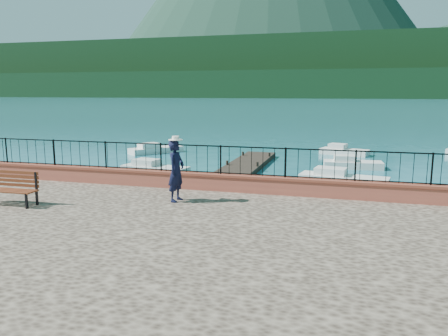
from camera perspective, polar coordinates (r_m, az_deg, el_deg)
The scene contains 14 objects.
ground at distance 11.94m, azimuth -4.09°, elevation -12.50°, with size 2000.00×2000.00×0.00m, color #19596B.
parapet at distance 14.89m, azimuth 0.67°, elevation -1.92°, with size 28.00×0.46×0.58m, color #A8513C.
railing at distance 14.75m, azimuth 0.68°, elevation 0.99°, with size 27.00×0.05×0.95m, color black.
dock at distance 23.52m, azimuth 1.23°, elevation -0.82°, with size 2.00×16.00×0.30m, color #2D231C.
far_forest at distance 310.42m, azimuth 15.33°, elevation 10.47°, with size 900.00×60.00×18.00m, color black.
foothills at distance 370.80m, azimuth 15.54°, elevation 12.34°, with size 900.00×120.00×44.00m, color black.
park_bench at distance 14.60m, azimuth -26.27°, elevation -3.17°, with size 1.81×0.62×1.00m.
person at distance 13.48m, azimuth -6.26°, elevation -0.37°, with size 0.69×0.46×1.90m, color black.
hat at distance 13.34m, azimuth -6.35°, elevation 3.91°, with size 0.44×0.44×0.12m, color white.
boat_0 at distance 24.80m, azimuth -8.99°, elevation 0.21°, with size 3.85×1.30×0.80m, color silver.
boat_1 at distance 22.49m, azimuth 15.35°, elevation -1.03°, with size 4.29×1.30×0.80m, color silver.
boat_2 at distance 27.29m, azimuth 16.50°, elevation 0.81°, with size 3.41×1.30×0.80m, color silver.
boat_3 at distance 33.09m, azimuth -8.88°, elevation 2.65°, with size 3.99×1.30×0.80m, color silver.
boat_4 at distance 32.92m, azimuth 15.46°, elevation 2.37°, with size 3.38×1.30×0.80m, color silver.
Camera 1 is at (3.79, -10.37, 4.57)m, focal length 35.00 mm.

